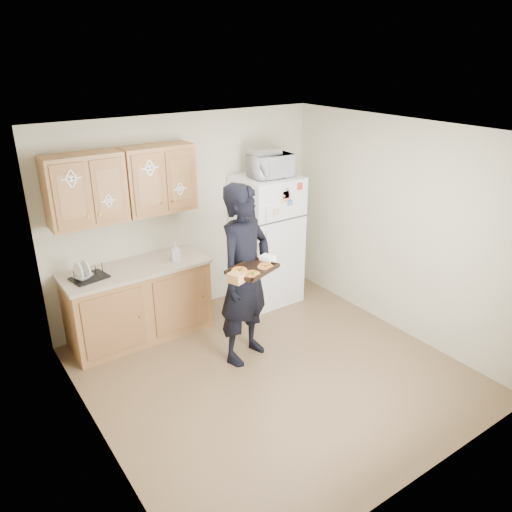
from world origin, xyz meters
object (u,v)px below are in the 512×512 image
object	(u,v)px
baking_tray	(252,270)
microwave	(271,166)
person	(245,275)
dish_rack	(89,272)
refrigerator	(267,240)

from	to	relation	value
baking_tray	microwave	bearing A→B (deg)	28.30
person	dish_rack	xyz separation A→B (m)	(-1.32, 1.04, -0.01)
microwave	dish_rack	bearing A→B (deg)	-179.10
refrigerator	person	bearing A→B (deg)	-135.19
microwave	refrigerator	bearing A→B (deg)	112.52
dish_rack	refrigerator	bearing A→B (deg)	-0.98
microwave	dish_rack	xyz separation A→B (m)	(-2.34, 0.09, -0.87)
person	dish_rack	bearing A→B (deg)	122.36
refrigerator	baking_tray	distance (m)	1.72
person	refrigerator	bearing A→B (deg)	25.46
person	baking_tray	xyz separation A→B (m)	(-0.10, -0.28, 0.20)
person	dish_rack	world-z (taller)	person
refrigerator	person	distance (m)	1.42
person	baking_tray	size ratio (longest dim) A/B	4.23
baking_tray	dish_rack	xyz separation A→B (m)	(-1.22, 1.32, -0.21)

